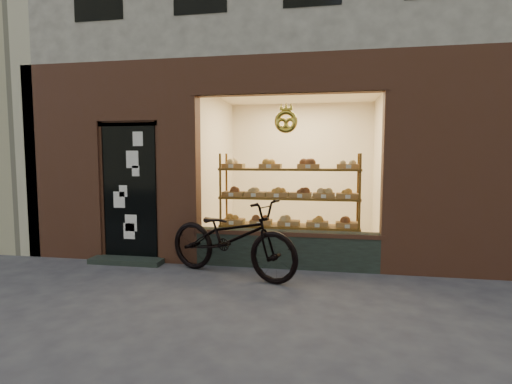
# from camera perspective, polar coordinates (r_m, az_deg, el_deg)

# --- Properties ---
(ground) EXTENTS (90.00, 90.00, 0.00)m
(ground) POSITION_cam_1_polar(r_m,az_deg,el_deg) (4.20, -5.43, -18.12)
(ground) COLOR #37363E
(display_shelf) EXTENTS (2.20, 0.45, 1.70)m
(display_shelf) POSITION_cam_1_polar(r_m,az_deg,el_deg) (6.34, 4.73, -2.05)
(display_shelf) COLOR #583815
(display_shelf) RESTS_ON ground
(bicycle) EXTENTS (2.17, 1.39, 1.08)m
(bicycle) POSITION_cam_1_polar(r_m,az_deg,el_deg) (5.56, -3.55, -6.49)
(bicycle) COLOR black
(bicycle) RESTS_ON ground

